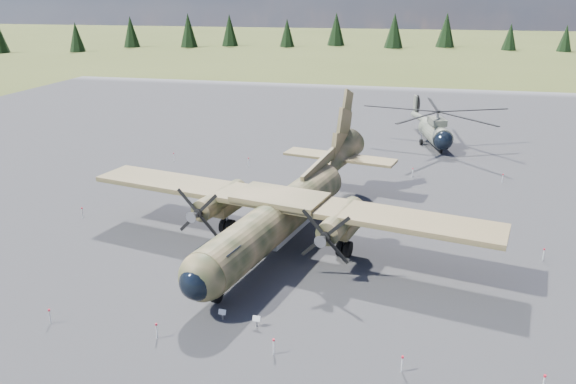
# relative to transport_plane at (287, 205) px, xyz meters

# --- Properties ---
(ground) EXTENTS (500.00, 500.00, 0.00)m
(ground) POSITION_rel_transport_plane_xyz_m (0.30, 0.71, -2.70)
(ground) COLOR #4F5626
(ground) RESTS_ON ground
(apron) EXTENTS (120.00, 120.00, 0.04)m
(apron) POSITION_rel_transport_plane_xyz_m (0.30, 10.71, -2.70)
(apron) COLOR slate
(apron) RESTS_ON ground
(transport_plane) EXTENTS (28.50, 25.58, 9.42)m
(transport_plane) POSITION_rel_transport_plane_xyz_m (0.00, 0.00, 0.00)
(transport_plane) COLOR #2F371E
(transport_plane) RESTS_ON ground
(helicopter_near) EXTENTS (20.16, 21.15, 4.23)m
(helicopter_near) POSITION_rel_transport_plane_xyz_m (10.46, 28.24, 0.30)
(helicopter_near) COLOR slate
(helicopter_near) RESTS_ON ground
(info_placard_left) EXTENTS (0.41, 0.20, 0.63)m
(info_placard_left) POSITION_rel_transport_plane_xyz_m (-1.06, -10.49, -2.29)
(info_placard_left) COLOR gray
(info_placard_left) RESTS_ON ground
(info_placard_right) EXTENTS (0.42, 0.20, 0.64)m
(info_placard_right) POSITION_rel_transport_plane_xyz_m (0.87, -10.72, -2.28)
(info_placard_right) COLOR gray
(info_placard_right) RESTS_ON ground
(barrier_fence) EXTENTS (33.12, 29.62, 0.85)m
(barrier_fence) POSITION_rel_transport_plane_xyz_m (-0.16, 0.63, -2.20)
(barrier_fence) COLOR silver
(barrier_fence) RESTS_ON ground
(treeline) EXTENTS (321.02, 314.85, 10.89)m
(treeline) POSITION_rel_transport_plane_xyz_m (-4.63, 7.62, 2.07)
(treeline) COLOR black
(treeline) RESTS_ON ground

